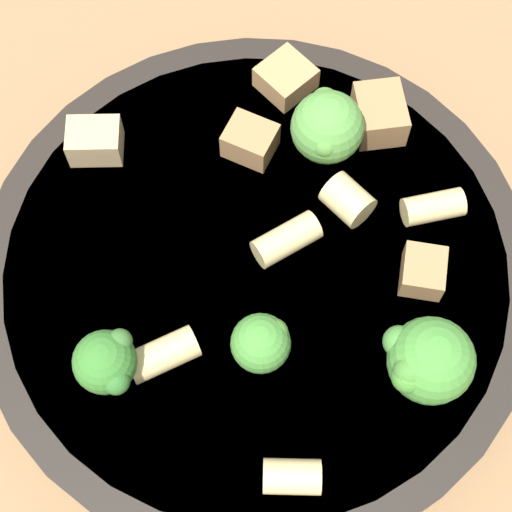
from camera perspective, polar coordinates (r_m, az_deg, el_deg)
ground_plane at (r=0.41m, az=0.00°, el=-2.56°), size 2.00×2.00×0.00m
pasta_bowl at (r=0.39m, az=0.00°, el=-1.46°), size 0.25×0.25×0.04m
broccoli_floret_0 at (r=0.35m, az=0.09°, el=-5.77°), size 0.03×0.02×0.03m
broccoli_floret_1 at (r=0.39m, az=4.76°, el=8.61°), size 0.03×0.04×0.04m
broccoli_floret_2 at (r=0.35m, az=-9.93°, el=-7.02°), size 0.03×0.03×0.03m
broccoli_floret_3 at (r=0.35m, az=11.36°, el=-6.89°), size 0.04×0.04×0.04m
rigatoni_0 at (r=0.36m, az=-6.23°, el=-6.56°), size 0.03×0.02×0.01m
rigatoni_1 at (r=0.39m, az=11.72°, el=3.21°), size 0.03×0.02×0.01m
rigatoni_2 at (r=0.38m, az=2.04°, el=1.11°), size 0.03×0.03×0.01m
rigatoni_3 at (r=0.34m, az=2.41°, el=-14.48°), size 0.02×0.02×0.01m
rigatoni_4 at (r=0.38m, az=6.13°, el=3.74°), size 0.03×0.03×0.02m
chicken_chunk_0 at (r=0.40m, az=-10.69°, el=7.55°), size 0.02×0.02×0.02m
chicken_chunk_1 at (r=0.41m, az=8.23°, el=9.34°), size 0.02×0.03×0.02m
chicken_chunk_2 at (r=0.40m, az=-0.14°, el=7.71°), size 0.03×0.03×0.02m
chicken_chunk_3 at (r=0.38m, az=11.07°, el=-1.01°), size 0.02×0.02×0.01m
chicken_chunk_4 at (r=0.42m, az=2.00°, el=11.78°), size 0.03×0.03×0.01m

